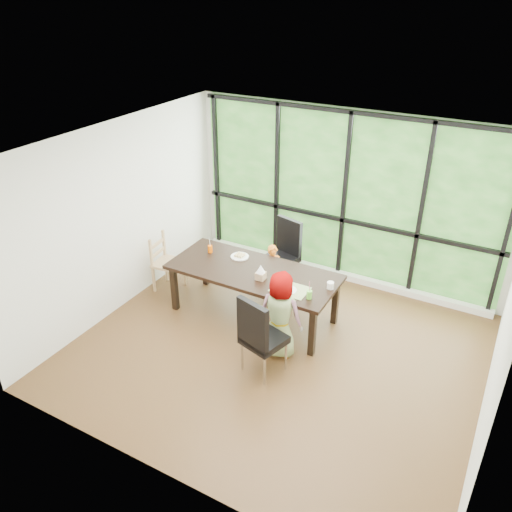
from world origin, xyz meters
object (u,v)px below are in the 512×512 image
object	(u,v)px
dining_table	(253,293)
green_cup	(309,295)
child_older	(280,315)
tissue_box	(261,276)
plate_far	(240,257)
white_mug	(330,285)
chair_interior_leather	(264,334)
plate_near	(287,290)
orange_cup	(210,249)
chair_window_leather	(281,255)
child_toddler	(273,271)
chair_end_beech	(168,263)

from	to	relation	value
dining_table	green_cup	size ratio (longest dim) A/B	21.06
child_older	tissue_box	size ratio (longest dim) A/B	9.88
green_cup	tissue_box	xyz separation A→B (m)	(-0.76, 0.12, -0.00)
plate_far	green_cup	distance (m)	1.41
white_mug	chair_interior_leather	bearing A→B (deg)	-112.12
child_older	tissue_box	bearing A→B (deg)	-41.85
child_older	white_mug	world-z (taller)	child_older
dining_table	white_mug	bearing A→B (deg)	4.00
plate_near	orange_cup	size ratio (longest dim) A/B	2.28
green_cup	tissue_box	world-z (taller)	green_cup
tissue_box	orange_cup	bearing A→B (deg)	162.79
dining_table	chair_window_leather	distance (m)	0.96
child_older	plate_near	distance (m)	0.36
orange_cup	plate_far	bearing A→B (deg)	9.91
plate_far	plate_near	size ratio (longest dim) A/B	1.07
orange_cup	green_cup	xyz separation A→B (m)	(1.77, -0.44, 0.00)
chair_window_leather	child_toddler	size ratio (longest dim) A/B	1.26
chair_window_leather	chair_end_beech	distance (m)	1.73
dining_table	white_mug	size ratio (longest dim) A/B	25.78
chair_interior_leather	white_mug	size ratio (longest dim) A/B	11.77
dining_table	chair_end_beech	world-z (taller)	chair_end_beech
child_toddler	plate_far	bearing A→B (deg)	-159.45
chair_interior_leather	chair_window_leather	bearing A→B (deg)	-53.22
dining_table	plate_near	xyz separation A→B (m)	(0.64, -0.24, 0.38)
child_toddler	orange_cup	size ratio (longest dim) A/B	7.95
chair_end_beech	plate_far	size ratio (longest dim) A/B	3.44
chair_interior_leather	plate_far	world-z (taller)	chair_interior_leather
dining_table	plate_far	size ratio (longest dim) A/B	9.05
chair_end_beech	tissue_box	distance (m)	1.75
dining_table	plate_near	world-z (taller)	plate_near
orange_cup	tissue_box	xyz separation A→B (m)	(1.01, -0.31, -0.00)
chair_interior_leather	green_cup	bearing A→B (deg)	-96.06
child_older	plate_near	world-z (taller)	child_older
chair_end_beech	tissue_box	world-z (taller)	chair_end_beech
plate_near	tissue_box	xyz separation A→B (m)	(-0.44, 0.09, 0.04)
chair_window_leather	child_older	distance (m)	1.68
orange_cup	tissue_box	size ratio (longest dim) A/B	0.90
child_toddler	chair_window_leather	bearing A→B (deg)	72.14
plate_near	orange_cup	bearing A→B (deg)	164.44
plate_far	green_cup	bearing A→B (deg)	-21.36
dining_table	white_mug	distance (m)	1.18
child_older	green_cup	xyz separation A→B (m)	(0.26, 0.29, 0.21)
green_cup	tissue_box	distance (m)	0.77
child_toddler	green_cup	bearing A→B (deg)	-67.03
chair_end_beech	child_toddler	xyz separation A→B (m)	(1.50, 0.59, -0.02)
child_older	green_cup	world-z (taller)	child_older
child_older	white_mug	size ratio (longest dim) A/B	12.89
chair_window_leather	chair_end_beech	bearing A→B (deg)	-132.25
chair_window_leather	child_older	size ratio (longest dim) A/B	0.91
dining_table	child_toddler	bearing A→B (deg)	90.00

